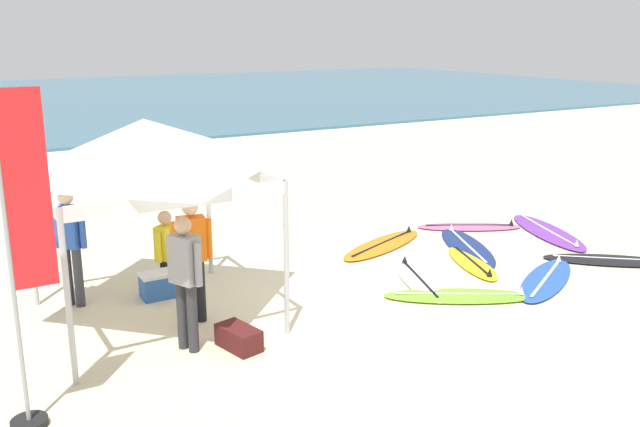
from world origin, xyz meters
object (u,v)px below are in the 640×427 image
(surfboard_yellow, at_px, (472,263))
(person_orange, at_px, (192,253))
(surfboard_black, at_px, (610,260))
(canopy_tent, at_px, (145,147))
(surfboard_lime, at_px, (460,296))
(person_grey, at_px, (185,274))
(surfboard_orange, at_px, (383,245))
(surfboard_pink, at_px, (470,227))
(surfboard_navy, at_px, (467,246))
(cooler_box, at_px, (158,285))
(person_yellow, at_px, (166,245))
(gear_bag_near_tent, at_px, (239,338))
(surfboard_blue, at_px, (546,279))
(surfboard_purple, at_px, (548,232))
(banner_flag, at_px, (25,276))
(surfboard_white, at_px, (419,280))
(person_blue, at_px, (70,240))

(surfboard_yellow, relative_size, person_orange, 1.09)
(surfboard_black, relative_size, person_orange, 1.24)
(canopy_tent, distance_m, surfboard_lime, 4.98)
(person_orange, relative_size, person_grey, 1.00)
(surfboard_orange, height_order, surfboard_pink, same)
(surfboard_navy, xyz_separation_m, cooler_box, (-5.60, 0.49, 0.16))
(person_yellow, relative_size, cooler_box, 2.40)
(person_orange, distance_m, gear_bag_near_tent, 1.36)
(surfboard_blue, xyz_separation_m, surfboard_navy, (0.10, 1.95, -0.00))
(surfboard_lime, height_order, person_grey, person_grey)
(surfboard_orange, xyz_separation_m, surfboard_pink, (2.20, 0.10, 0.00))
(surfboard_purple, xyz_separation_m, person_grey, (-7.82, -1.31, 0.95))
(surfboard_orange, height_order, surfboard_navy, same)
(banner_flag, bearing_deg, canopy_tent, 47.88)
(surfboard_pink, height_order, surfboard_lime, same)
(person_yellow, xyz_separation_m, gear_bag_near_tent, (0.05, -2.58, -0.52))
(person_grey, height_order, banner_flag, banner_flag)
(surfboard_yellow, bearing_deg, surfboard_purple, 14.49)
(gear_bag_near_tent, distance_m, cooler_box, 2.20)
(surfboard_purple, xyz_separation_m, surfboard_white, (-3.86, -0.88, 0.00))
(surfboard_black, xyz_separation_m, surfboard_lime, (-3.35, 0.04, 0.00))
(surfboard_yellow, xyz_separation_m, surfboard_white, (-1.29, -0.22, -0.00))
(person_grey, bearing_deg, surfboard_lime, -5.60)
(surfboard_lime, relative_size, person_orange, 1.30)
(surfboard_black, distance_m, surfboard_lime, 3.35)
(gear_bag_near_tent, bearing_deg, surfboard_pink, 23.16)
(canopy_tent, height_order, surfboard_lime, canopy_tent)
(surfboard_purple, xyz_separation_m, gear_bag_near_tent, (-7.27, -1.60, 0.10))
(surfboard_yellow, xyz_separation_m, cooler_box, (-5.04, 1.24, 0.16))
(canopy_tent, distance_m, surfboard_purple, 8.22)
(surfboard_black, bearing_deg, surfboard_blue, -176.25)
(surfboard_white, distance_m, banner_flag, 6.16)
(surfboard_orange, relative_size, gear_bag_near_tent, 3.99)
(surfboard_navy, height_order, cooler_box, cooler_box)
(surfboard_orange, xyz_separation_m, person_grey, (-4.55, -2.26, 0.95))
(surfboard_lime, xyz_separation_m, banner_flag, (-5.92, -0.45, 1.54))
(person_yellow, bearing_deg, surfboard_blue, -28.63)
(surfboard_orange, xyz_separation_m, surfboard_black, (2.85, -2.70, 0.00))
(canopy_tent, bearing_deg, person_yellow, 64.16)
(person_blue, bearing_deg, banner_flag, -107.31)
(canopy_tent, relative_size, person_grey, 1.64)
(surfboard_lime, xyz_separation_m, cooler_box, (-3.84, 2.29, 0.16))
(surfboard_white, bearing_deg, surfboard_lime, -83.45)
(surfboard_yellow, relative_size, surfboard_lime, 0.84)
(surfboard_lime, distance_m, person_blue, 5.69)
(surfboard_black, xyz_separation_m, surfboard_pink, (-0.65, 2.80, 0.00))
(surfboard_black, relative_size, surfboard_lime, 0.95)
(banner_flag, bearing_deg, surfboard_orange, 25.89)
(banner_flag, height_order, gear_bag_near_tent, banner_flag)
(surfboard_blue, height_order, gear_bag_near_tent, gear_bag_near_tent)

